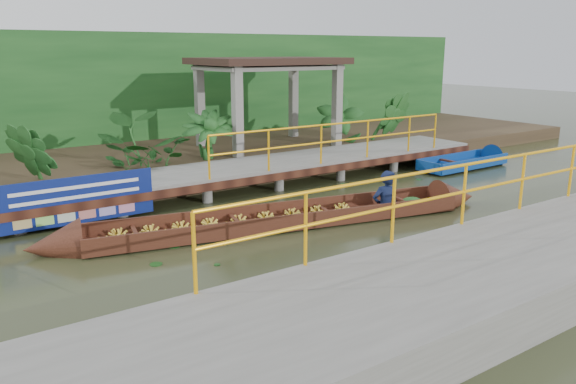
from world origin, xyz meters
TOP-DOWN VIEW (x-y plane):
  - ground at (0.00, 0.00)m, footprint 80.00×80.00m
  - land_strip at (0.00, 7.50)m, footprint 30.00×8.00m
  - far_dock at (0.02, 3.43)m, footprint 16.00×2.06m
  - near_dock at (1.00, -4.20)m, footprint 18.00×2.40m
  - pavilion at (3.00, 6.30)m, footprint 4.40×3.00m
  - foliage_backdrop at (0.00, 10.00)m, footprint 30.00×0.80m
  - vendor_boat at (-0.24, 0.18)m, footprint 9.51×2.88m
  - moored_blue_boat at (7.85, 1.86)m, footprint 3.58×1.02m
  - blue_banner at (-3.93, 2.48)m, footprint 3.06×0.04m
  - tropical_plants at (0.13, 5.30)m, footprint 14.21×1.21m

SIDE VIEW (x-z plane):
  - ground at x=0.00m, z-range 0.00..0.00m
  - moored_blue_boat at x=7.85m, z-range -0.27..0.58m
  - land_strip at x=0.00m, z-range 0.00..0.45m
  - vendor_boat at x=-0.24m, z-range -0.82..1.30m
  - near_dock at x=1.00m, z-range -0.56..1.16m
  - far_dock at x=0.02m, z-range -0.35..1.30m
  - blue_banner at x=-3.93m, z-range 0.08..1.03m
  - tropical_plants at x=0.13m, z-range 0.45..1.96m
  - foliage_backdrop at x=0.00m, z-range 0.00..4.00m
  - pavilion at x=3.00m, z-range 1.32..4.32m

